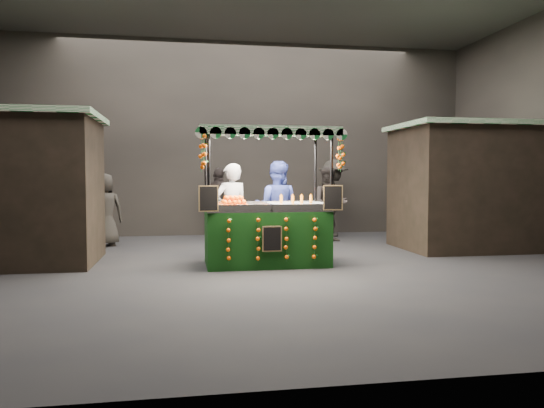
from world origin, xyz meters
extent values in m
plane|color=black|center=(0.00, 0.00, 0.00)|extent=(12.00, 12.00, 0.00)
cube|color=black|center=(0.00, 5.00, 2.50)|extent=(12.00, 0.10, 5.00)
cube|color=black|center=(0.00, -5.00, 2.50)|extent=(12.00, 0.10, 5.00)
cube|color=black|center=(-4.40, 1.00, 1.25)|extent=(2.80, 2.00, 2.50)
cube|color=#135824|center=(-4.40, 1.00, 2.55)|extent=(3.00, 2.20, 0.10)
cube|color=black|center=(4.40, 1.50, 1.25)|extent=(2.80, 2.00, 2.50)
cube|color=#135824|center=(4.40, 1.50, 2.55)|extent=(3.00, 2.20, 0.10)
cube|color=black|center=(-0.09, 0.24, 0.47)|extent=(2.06, 1.12, 0.93)
cube|color=silver|center=(-0.09, 0.24, 0.95)|extent=(2.06, 1.12, 0.04)
cylinder|color=black|center=(-1.09, -0.29, 1.12)|extent=(0.05, 0.05, 2.24)
cylinder|color=black|center=(0.91, -0.29, 1.12)|extent=(0.05, 0.05, 2.24)
cylinder|color=black|center=(-1.09, 0.77, 1.12)|extent=(0.05, 0.05, 2.24)
cylinder|color=black|center=(0.91, 0.77, 1.12)|extent=(0.05, 0.05, 2.24)
cube|color=#135824|center=(-0.09, 0.24, 2.28)|extent=(2.29, 1.35, 0.07)
cube|color=silver|center=(0.47, 0.24, 1.01)|extent=(0.92, 1.01, 0.07)
cube|color=black|center=(-1.10, -0.35, 1.17)|extent=(0.32, 0.09, 0.41)
cube|color=black|center=(0.91, -0.35, 1.17)|extent=(0.32, 0.09, 0.41)
cube|color=black|center=(-0.09, -0.36, 0.51)|extent=(0.32, 0.02, 0.41)
imported|color=gray|center=(-0.62, 1.04, 0.88)|extent=(0.74, 0.59, 1.75)
imported|color=navy|center=(0.29, 1.36, 0.90)|extent=(1.06, 0.95, 1.81)
imported|color=black|center=(-3.82, 3.05, 0.96)|extent=(0.70, 0.46, 1.91)
imported|color=#2C2624|center=(1.87, 3.17, 0.87)|extent=(0.91, 0.75, 1.73)
imported|color=#282121|center=(-0.63, 4.03, 0.86)|extent=(1.09, 0.85, 1.73)
imported|color=black|center=(2.27, 4.21, 0.97)|extent=(1.14, 1.43, 1.94)
imported|color=black|center=(-3.18, 3.18, 0.79)|extent=(0.90, 0.74, 1.59)
camera|label=1|loc=(-1.50, -8.56, 1.51)|focal=34.49mm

